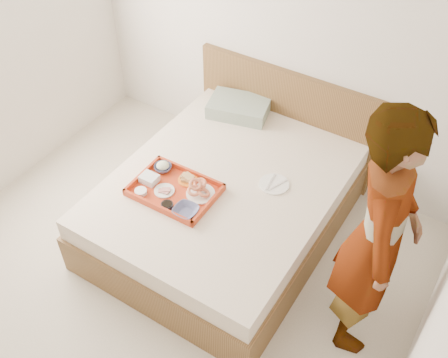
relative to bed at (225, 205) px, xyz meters
name	(u,v)px	position (x,y,z in m)	size (l,w,h in m)	color
ground	(135,310)	(-0.13, -1.00, -0.27)	(3.50, 4.00, 0.01)	beige
wall_back	(280,26)	(-0.13, 1.00, 1.04)	(3.50, 0.01, 2.60)	silver
wall_right	(429,334)	(1.62, -1.00, 1.04)	(0.01, 4.00, 2.60)	silver
bed	(225,205)	(0.00, 0.00, 0.00)	(1.65, 2.00, 0.53)	brown
headboard	(285,119)	(0.00, 0.97, 0.21)	(1.65, 0.06, 0.95)	brown
pillow	(239,107)	(-0.35, 0.77, 0.32)	(0.50, 0.34, 0.12)	gray
tray	(175,190)	(-0.25, -0.30, 0.29)	(0.61, 0.44, 0.06)	#C23811
prawn_plate	(201,194)	(-0.06, -0.24, 0.29)	(0.21, 0.21, 0.01)	white
navy_bowl_big	(186,211)	(-0.05, -0.44, 0.30)	(0.17, 0.17, 0.04)	#191A47
sauce_dish	(167,205)	(-0.19, -0.46, 0.30)	(0.09, 0.09, 0.03)	black
meat_plate	(164,191)	(-0.31, -0.35, 0.29)	(0.15, 0.15, 0.01)	white
bread_plate	(188,180)	(-0.23, -0.17, 0.29)	(0.15, 0.15, 0.01)	orange
salad_bowl	(163,168)	(-0.45, -0.17, 0.30)	(0.13, 0.13, 0.04)	#191A47
plastic_tub	(149,179)	(-0.46, -0.32, 0.31)	(0.13, 0.10, 0.06)	silver
cheese_round	(141,192)	(-0.44, -0.46, 0.30)	(0.09, 0.09, 0.03)	white
dinner_plate	(274,184)	(0.33, 0.15, 0.27)	(0.22, 0.22, 0.01)	white
person	(378,237)	(1.21, -0.27, 0.65)	(0.67, 0.44, 1.83)	#EFE3CF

